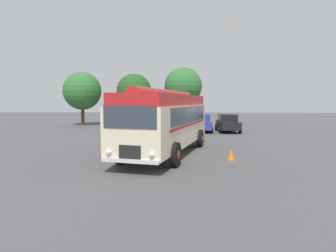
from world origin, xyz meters
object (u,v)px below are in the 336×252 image
at_px(vintage_bus, 167,119).
at_px(car_mid_right, 228,123).
at_px(car_mid_left, 201,123).
at_px(traffic_cone, 231,154).
at_px(car_near_left, 169,123).

relative_size(vintage_bus, car_mid_right, 2.45).
relative_size(car_mid_left, car_mid_right, 1.00).
bearing_deg(traffic_cone, car_near_left, 104.60).
distance_m(vintage_bus, car_mid_right, 13.09).
bearing_deg(car_mid_right, traffic_cone, -98.32).
height_order(car_mid_left, car_mid_right, same).
distance_m(vintage_bus, car_near_left, 12.03).
bearing_deg(car_mid_right, car_near_left, 179.87).
distance_m(car_near_left, traffic_cone, 14.01).
bearing_deg(car_mid_right, car_mid_left, 176.90).
height_order(vintage_bus, car_mid_right, vintage_bus).
bearing_deg(vintage_bus, car_mid_left, 77.23).
xyz_separation_m(vintage_bus, car_near_left, (-0.32, 11.98, -1.05)).
relative_size(vintage_bus, car_near_left, 2.46).
xyz_separation_m(car_mid_left, traffic_cone, (0.47, -13.66, -0.57)).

